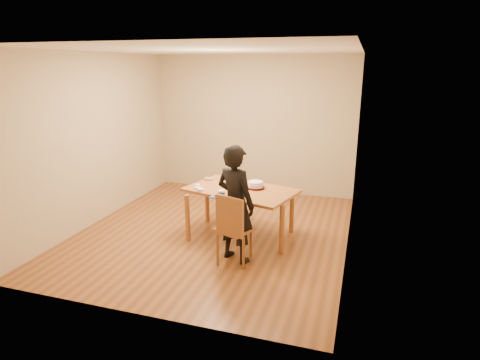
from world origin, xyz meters
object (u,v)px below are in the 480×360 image
(cake, at_px, (256,185))
(person, at_px, (235,204))
(dining_chair, at_px, (234,229))
(cake_plate, at_px, (256,187))
(dining_table, at_px, (241,190))

(cake, distance_m, person, 0.84)
(dining_chair, xyz_separation_m, cake_plate, (0.04, 0.88, 0.31))
(cake_plate, distance_m, person, 0.84)
(cake_plate, relative_size, person, 0.17)
(cake_plate, relative_size, cake, 1.24)
(person, bearing_deg, dining_table, -56.75)
(cake, bearing_deg, dining_chair, -92.84)
(dining_table, relative_size, cake_plate, 5.72)
(dining_table, height_order, cake_plate, cake_plate)
(dining_table, xyz_separation_m, cake_plate, (0.19, 0.11, 0.03))
(cake_plate, bearing_deg, cake, 90.00)
(person, bearing_deg, dining_chair, 111.64)
(dining_chair, bearing_deg, person, 110.53)
(dining_chair, xyz_separation_m, cake, (0.04, 0.88, 0.35))
(dining_table, bearing_deg, dining_chair, -63.82)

